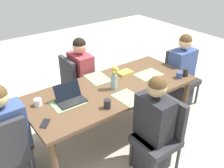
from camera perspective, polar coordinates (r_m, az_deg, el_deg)
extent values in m
plane|color=#B2A899|center=(3.58, 0.00, -11.16)|extent=(10.00, 10.00, 0.00)
cube|color=brown|center=(3.17, 0.00, -1.11)|extent=(2.20, 0.96, 0.04)
cylinder|color=brown|center=(4.20, 7.95, 0.85)|extent=(0.07, 0.07, 0.70)
cylinder|color=brown|center=(3.31, -18.83, -9.13)|extent=(0.07, 0.07, 0.70)
cylinder|color=brown|center=(3.76, 16.34, -3.77)|extent=(0.07, 0.07, 0.70)
cylinder|color=brown|center=(2.73, -12.90, -17.80)|extent=(0.07, 0.07, 0.70)
cube|color=#2D2D33|center=(2.94, -23.15, -14.19)|extent=(0.44, 0.44, 0.08)
cube|color=#2D2D33|center=(2.63, -23.12, -12.37)|extent=(0.42, 0.06, 0.45)
cylinder|color=#333338|center=(3.25, -20.06, -14.05)|extent=(0.04, 0.04, 0.37)
cube|color=#2D2D33|center=(3.07, -21.37, -16.38)|extent=(0.34, 0.36, 0.45)
cube|color=#384C84|center=(2.77, -23.12, -9.35)|extent=(0.40, 0.24, 0.50)
cube|color=#2D2D33|center=(4.18, 15.74, 0.75)|extent=(0.44, 0.44, 0.08)
cube|color=#2D2D33|center=(4.17, 14.21, 4.96)|extent=(0.42, 0.06, 0.45)
cylinder|color=#333338|center=(4.33, 18.86, -2.13)|extent=(0.04, 0.04, 0.37)
cylinder|color=#333338|center=(4.06, 15.68, -3.83)|extent=(0.04, 0.04, 0.37)
cylinder|color=#333338|center=(4.52, 15.04, -0.17)|extent=(0.04, 0.04, 0.37)
cylinder|color=#333338|center=(4.26, 11.76, -1.66)|extent=(0.04, 0.04, 0.37)
cube|color=#2D2D33|center=(4.22, 14.89, -1.69)|extent=(0.34, 0.36, 0.45)
cube|color=#384C84|center=(4.01, 15.74, 4.16)|extent=(0.40, 0.24, 0.50)
sphere|color=#DDA883|center=(3.88, 16.46, 9.12)|extent=(0.20, 0.20, 0.20)
sphere|color=#51381E|center=(3.87, 16.53, 9.54)|extent=(0.19, 0.19, 0.19)
cube|color=#2D2D33|center=(2.88, 9.98, -12.79)|extent=(0.44, 0.44, 0.08)
cube|color=#2D2D33|center=(2.84, 13.14, -7.12)|extent=(0.06, 0.42, 0.45)
cylinder|color=#333338|center=(3.03, 4.35, -15.61)|extent=(0.04, 0.04, 0.37)
cylinder|color=#333338|center=(3.06, 14.83, -16.19)|extent=(0.04, 0.04, 0.37)
cylinder|color=#333338|center=(3.23, 9.61, -12.63)|extent=(0.04, 0.04, 0.37)
cube|color=#2D2D33|center=(3.04, 8.85, -14.82)|extent=(0.36, 0.34, 0.45)
cube|color=#232328|center=(2.73, 9.60, -7.60)|extent=(0.24, 0.40, 0.50)
sphere|color=tan|center=(2.53, 10.27, -0.85)|extent=(0.20, 0.20, 0.20)
sphere|color=#51381E|center=(2.52, 10.33, -0.25)|extent=(0.19, 0.19, 0.19)
cube|color=#2D2D33|center=(3.92, -7.31, -0.29)|extent=(0.44, 0.44, 0.08)
cube|color=#2D2D33|center=(3.72, -10.08, 2.42)|extent=(0.06, 0.42, 0.45)
cylinder|color=#333338|center=(4.26, -6.20, -1.19)|extent=(0.04, 0.04, 0.37)
cylinder|color=#333338|center=(3.98, -3.36, -3.40)|extent=(0.04, 0.04, 0.37)
cylinder|color=#333338|center=(4.11, -10.74, -2.76)|extent=(0.04, 0.04, 0.37)
cylinder|color=#333338|center=(3.82, -8.13, -5.19)|extent=(0.04, 0.04, 0.37)
cube|color=#2D2D33|center=(3.97, -6.71, -2.96)|extent=(0.36, 0.34, 0.45)
cube|color=#93333D|center=(3.74, -7.12, 3.23)|extent=(0.24, 0.40, 0.50)
sphere|color=#DC9D83|center=(3.60, -7.48, 8.54)|extent=(0.20, 0.20, 0.20)
sphere|color=black|center=(3.59, -7.51, 8.99)|extent=(0.19, 0.19, 0.19)
cylinder|color=#8EA8B7|center=(3.08, 0.49, 0.54)|extent=(0.08, 0.08, 0.20)
sphere|color=gold|center=(2.99, 0.34, 3.64)|extent=(0.04, 0.04, 0.04)
cylinder|color=#477A3D|center=(3.01, 0.34, 2.89)|extent=(0.01, 0.01, 0.09)
sphere|color=gold|center=(3.01, 0.60, 2.76)|extent=(0.06, 0.06, 0.06)
cylinder|color=#477A3D|center=(3.02, 0.59, 2.45)|extent=(0.01, 0.01, 0.04)
sphere|color=gold|center=(3.01, 1.03, 3.33)|extent=(0.06, 0.06, 0.06)
cylinder|color=#477A3D|center=(3.02, 1.03, 2.75)|extent=(0.01, 0.01, 0.07)
sphere|color=gold|center=(3.02, 0.58, 3.89)|extent=(0.06, 0.06, 0.06)
cylinder|color=#477A3D|center=(3.04, 0.58, 3.14)|extent=(0.01, 0.01, 0.09)
sphere|color=gold|center=(3.01, 0.24, 3.61)|extent=(0.05, 0.05, 0.05)
cylinder|color=#477A3D|center=(3.03, 0.24, 2.94)|extent=(0.01, 0.01, 0.08)
cube|color=#7FAD70|center=(2.89, -10.06, -4.27)|extent=(0.36, 0.26, 0.00)
cube|color=#7FAD70|center=(3.51, 8.35, 2.18)|extent=(0.36, 0.26, 0.00)
cube|color=#7FAD70|center=(2.95, 3.82, -3.18)|extent=(0.28, 0.37, 0.00)
cube|color=#7FAD70|center=(3.38, -3.29, 1.36)|extent=(0.29, 0.38, 0.00)
cube|color=black|center=(2.90, -9.35, -3.85)|extent=(0.32, 0.22, 0.02)
cube|color=black|center=(2.91, -10.20, -1.53)|extent=(0.31, 0.08, 0.19)
cylinder|color=white|center=(2.91, -16.60, -4.03)|extent=(0.09, 0.09, 0.08)
cylinder|color=#47704C|center=(3.26, 9.98, 0.61)|extent=(0.08, 0.08, 0.09)
cylinder|color=#232328|center=(2.74, -1.09, -4.56)|extent=(0.08, 0.08, 0.10)
cylinder|color=#33477A|center=(3.49, 15.13, 1.99)|extent=(0.09, 0.09, 0.08)
cylinder|color=#232328|center=(3.57, 16.52, 2.59)|extent=(0.07, 0.07, 0.11)
cube|color=gold|center=(3.50, 2.91, 2.61)|extent=(0.20, 0.14, 0.03)
cube|color=black|center=(2.63, -15.08, -8.70)|extent=(0.15, 0.16, 0.01)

